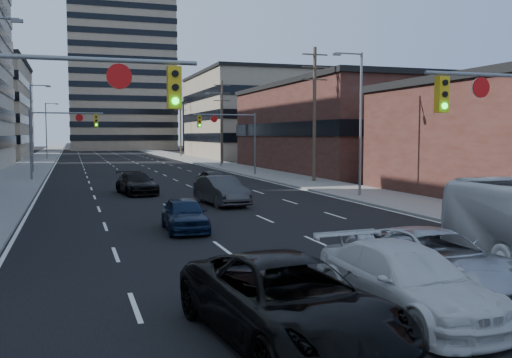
{
  "coord_description": "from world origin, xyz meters",
  "views": [
    {
      "loc": [
        -6.68,
        -6.92,
        3.93
      ],
      "look_at": [
        0.16,
        14.23,
        2.2
      ],
      "focal_mm": 40.0,
      "sensor_mm": 36.0,
      "label": 1
    }
  ],
  "objects": [
    {
      "name": "road_surface",
      "position": [
        0.0,
        130.0,
        0.01
      ],
      "size": [
        18.0,
        300.0,
        0.02
      ],
      "primitive_type": "cube",
      "color": "black",
      "rests_on": "ground"
    },
    {
      "name": "sidewalk_left",
      "position": [
        -11.5,
        130.0,
        0.07
      ],
      "size": [
        5.0,
        300.0,
        0.15
      ],
      "primitive_type": "cube",
      "color": "slate",
      "rests_on": "ground"
    },
    {
      "name": "sidewalk_right",
      "position": [
        11.5,
        130.0,
        0.07
      ],
      "size": [
        5.0,
        300.0,
        0.15
      ],
      "primitive_type": "cube",
      "color": "slate",
      "rests_on": "ground"
    },
    {
      "name": "storefront_right_mid",
      "position": [
        24.0,
        50.0,
        4.5
      ],
      "size": [
        20.0,
        30.0,
        9.0
      ],
      "primitive_type": "cube",
      "color": "#472119",
      "rests_on": "ground"
    },
    {
      "name": "office_right_far",
      "position": [
        25.0,
        88.0,
        7.0
      ],
      "size": [
        22.0,
        28.0,
        14.0
      ],
      "primitive_type": "cube",
      "color": "gray",
      "rests_on": "ground"
    },
    {
      "name": "apartment_tower",
      "position": [
        6.0,
        150.0,
        29.0
      ],
      "size": [
        26.0,
        26.0,
        58.0
      ],
      "primitive_type": "cube",
      "color": "gray",
      "rests_on": "ground"
    },
    {
      "name": "bg_block_right",
      "position": [
        32.0,
        130.0,
        6.0
      ],
      "size": [
        22.0,
        22.0,
        12.0
      ],
      "primitive_type": "cube",
      "color": "gray",
      "rests_on": "ground"
    },
    {
      "name": "signal_near_left",
      "position": [
        -7.45,
        8.0,
        4.33
      ],
      "size": [
        6.59,
        0.33,
        6.0
      ],
      "color": "slate",
      "rests_on": "ground"
    },
    {
      "name": "signal_far_left",
      "position": [
        -7.68,
        45.0,
        4.3
      ],
      "size": [
        6.09,
        0.33,
        6.0
      ],
      "color": "slate",
      "rests_on": "ground"
    },
    {
      "name": "signal_far_right",
      "position": [
        7.68,
        45.0,
        4.3
      ],
      "size": [
        6.09,
        0.33,
        6.0
      ],
      "color": "slate",
      "rests_on": "ground"
    },
    {
      "name": "utility_pole_block",
      "position": [
        12.2,
        36.0,
        5.78
      ],
      "size": [
        2.2,
        0.28,
        11.0
      ],
      "color": "#4C3D2D",
      "rests_on": "ground"
    },
    {
      "name": "utility_pole_midblock",
      "position": [
        12.2,
        66.0,
        5.78
      ],
      "size": [
        2.2,
        0.28,
        11.0
      ],
      "color": "#4C3D2D",
      "rests_on": "ground"
    },
    {
      "name": "utility_pole_distant",
      "position": [
        12.2,
        96.0,
        5.78
      ],
      "size": [
        2.2,
        0.28,
        11.0
      ],
      "color": "#4C3D2D",
      "rests_on": "ground"
    },
    {
      "name": "streetlight_left_mid",
      "position": [
        -10.34,
        55.0,
        5.05
      ],
      "size": [
        2.03,
        0.22,
        9.0
      ],
      "color": "slate",
      "rests_on": "ground"
    },
    {
      "name": "streetlight_left_far",
      "position": [
        -10.34,
        90.0,
        5.05
      ],
      "size": [
        2.03,
        0.22,
        9.0
      ],
      "color": "slate",
      "rests_on": "ground"
    },
    {
      "name": "streetlight_right_near",
      "position": [
        10.34,
        25.0,
        5.05
      ],
      "size": [
        2.03,
        0.22,
        9.0
      ],
      "color": "slate",
      "rests_on": "ground"
    },
    {
      "name": "streetlight_right_far",
      "position": [
        10.34,
        60.0,
        5.05
      ],
      "size": [
        2.03,
        0.22,
        9.0
      ],
      "color": "slate",
      "rests_on": "ground"
    },
    {
      "name": "black_pickup",
      "position": [
        -2.88,
        2.87,
        0.81
      ],
      "size": [
        3.38,
        6.11,
        1.62
      ],
      "primitive_type": "imported",
      "rotation": [
        0.0,
        0.0,
        0.12
      ],
      "color": "black",
      "rests_on": "ground"
    },
    {
      "name": "white_van",
      "position": [
        0.13,
        3.6,
        0.76
      ],
      "size": [
        2.48,
        5.39,
        1.53
      ],
      "primitive_type": "imported",
      "rotation": [
        0.0,
        0.0,
        0.07
      ],
      "color": "silver",
      "rests_on": "ground"
    },
    {
      "name": "silver_suv",
      "position": [
        2.0,
        5.28,
        0.76
      ],
      "size": [
        2.73,
        5.54,
        1.51
      ],
      "primitive_type": "imported",
      "rotation": [
        0.0,
        0.0,
        0.04
      ],
      "color": "#ADAEB2",
      "rests_on": "ground"
    },
    {
      "name": "sedan_blue",
      "position": [
        -2.37,
        15.88,
        0.69
      ],
      "size": [
        1.82,
        4.14,
        1.39
      ],
      "primitive_type": "imported",
      "rotation": [
        0.0,
        0.0,
        -0.04
      ],
      "color": "#0D1B35",
      "rests_on": "ground"
    },
    {
      "name": "sedan_grey_center",
      "position": [
        1.22,
        23.84,
        0.81
      ],
      "size": [
        2.29,
        5.06,
        1.61
      ],
      "primitive_type": "imported",
      "rotation": [
        0.0,
        0.0,
        0.12
      ],
      "color": "#313133",
      "rests_on": "ground"
    },
    {
      "name": "sedan_black_far",
      "position": [
        -2.68,
        31.07,
        0.73
      ],
      "size": [
        2.66,
        5.23,
        1.45
      ],
      "primitive_type": "imported",
      "rotation": [
        0.0,
        0.0,
        0.13
      ],
      "color": "black",
      "rests_on": "ground"
    },
    {
      "name": "sedan_grey_right",
      "position": [
        3.1,
        33.44,
        0.68
      ],
      "size": [
        2.09,
        4.16,
        1.36
      ],
      "primitive_type": "imported",
      "rotation": [
        0.0,
        0.0,
        0.12
      ],
      "color": "#2E2D30",
      "rests_on": "ground"
    }
  ]
}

